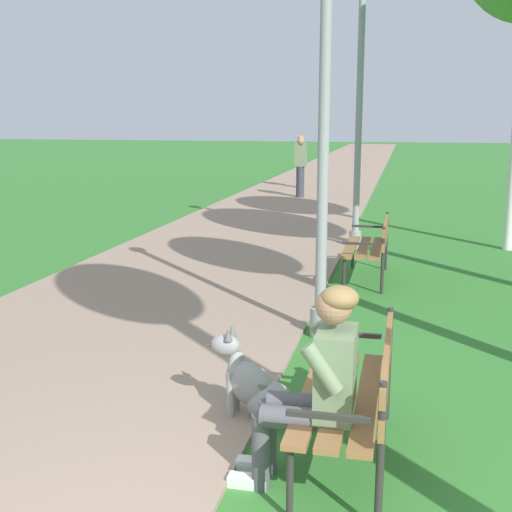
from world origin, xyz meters
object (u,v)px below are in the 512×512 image
at_px(pedestrian_distant, 300,168).
at_px(person_seated_on_near_bench, 317,380).
at_px(park_bench_mid, 371,243).
at_px(pedestrian_further_distant, 300,162).
at_px(dog_grey, 256,388).
at_px(lamp_post_mid, 360,102).
at_px(park_bench_near, 356,388).
at_px(lamp_post_near, 324,136).

bearing_deg(pedestrian_distant, person_seated_on_near_bench, -80.56).
bearing_deg(park_bench_mid, pedestrian_further_distant, 103.69).
relative_size(dog_grey, lamp_post_mid, 0.18).
bearing_deg(lamp_post_mid, dog_grey, -91.61).
relative_size(park_bench_near, park_bench_mid, 1.00).
relative_size(person_seated_on_near_bench, pedestrian_further_distant, 0.76).
xyz_separation_m(park_bench_near, pedestrian_distant, (-2.59, 14.00, 0.33)).
bearing_deg(pedestrian_distant, lamp_post_mid, -73.27).
height_order(dog_grey, pedestrian_further_distant, pedestrian_further_distant).
xyz_separation_m(dog_grey, lamp_post_mid, (0.19, 6.79, 2.17)).
xyz_separation_m(park_bench_near, park_bench_mid, (-0.18, 4.97, 0.00)).
height_order(park_bench_mid, pedestrian_distant, pedestrian_distant).
height_order(person_seated_on_near_bench, dog_grey, person_seated_on_near_bench).
distance_m(park_bench_mid, dog_grey, 4.58).
xyz_separation_m(park_bench_mid, lamp_post_mid, (-0.38, 2.25, 1.91)).
bearing_deg(dog_grey, lamp_post_mid, 88.39).
relative_size(person_seated_on_near_bench, lamp_post_near, 0.32).
height_order(park_bench_mid, lamp_post_near, lamp_post_near).
xyz_separation_m(park_bench_near, person_seated_on_near_bench, (-0.21, -0.33, 0.17)).
height_order(lamp_post_mid, pedestrian_distant, lamp_post_mid).
distance_m(lamp_post_near, pedestrian_distant, 11.79).
bearing_deg(pedestrian_further_distant, lamp_post_near, -80.12).
bearing_deg(lamp_post_mid, pedestrian_further_distant, 104.68).
bearing_deg(lamp_post_near, lamp_post_mid, 90.16).
height_order(dog_grey, lamp_post_mid, lamp_post_mid).
bearing_deg(park_bench_mid, pedestrian_distant, 104.97).
height_order(park_bench_near, pedestrian_further_distant, pedestrian_further_distant).
height_order(park_bench_near, person_seated_on_near_bench, person_seated_on_near_bench).
bearing_deg(park_bench_near, dog_grey, 149.56).
height_order(park_bench_near, lamp_post_mid, lamp_post_mid).
xyz_separation_m(dog_grey, lamp_post_near, (0.20, 2.01, 1.74)).
relative_size(park_bench_near, lamp_post_mid, 0.32).
relative_size(park_bench_near, person_seated_on_near_bench, 1.20).
xyz_separation_m(park_bench_mid, pedestrian_further_distant, (-2.82, 11.57, 0.33)).
relative_size(person_seated_on_near_bench, pedestrian_distant, 0.76).
xyz_separation_m(park_bench_near, dog_grey, (-0.74, 0.44, -0.25)).
distance_m(lamp_post_mid, pedestrian_distant, 7.25).
bearing_deg(pedestrian_further_distant, park_bench_near, -79.74).
bearing_deg(dog_grey, park_bench_mid, 82.86).
bearing_deg(person_seated_on_near_bench, lamp_post_near, 96.84).
xyz_separation_m(lamp_post_near, lamp_post_mid, (-0.01, 4.78, 0.42)).
distance_m(lamp_post_mid, pedestrian_further_distant, 9.76).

